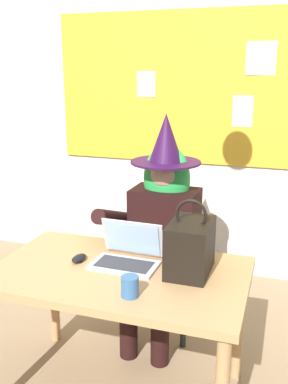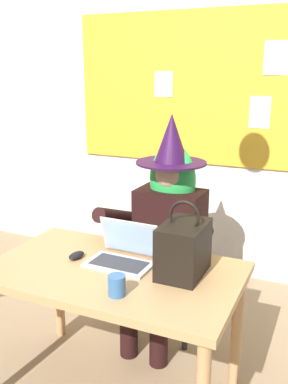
{
  "view_description": "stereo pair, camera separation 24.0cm",
  "coord_description": "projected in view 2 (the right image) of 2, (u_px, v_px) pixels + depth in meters",
  "views": [
    {
      "loc": [
        0.71,
        -1.8,
        1.69
      ],
      "look_at": [
        -0.02,
        0.4,
        1.05
      ],
      "focal_mm": 40.87,
      "sensor_mm": 36.0,
      "label": 1
    },
    {
      "loc": [
        0.93,
        -1.71,
        1.69
      ],
      "look_at": [
        -0.02,
        0.4,
        1.05
      ],
      "focal_mm": 40.87,
      "sensor_mm": 36.0,
      "label": 2
    }
  ],
  "objects": [
    {
      "name": "wall_back_bulletin",
      "position": [
        218.0,
        101.0,
        3.48
      ],
      "size": [
        5.67,
        1.88,
        2.9
      ],
      "color": "silver",
      "rests_on": "ground"
    },
    {
      "name": "desk_main",
      "position": [
        114.0,
        285.0,
        2.23
      ],
      "size": [
        1.28,
        0.76,
        0.72
      ],
      "rotation": [
        0.0,
        0.0,
        0.0
      ],
      "color": "tan",
      "rests_on": "ground"
    },
    {
      "name": "chair_at_desk",
      "position": [
        172.0,
        255.0,
        2.9
      ],
      "size": [
        0.45,
        0.45,
        0.9
      ],
      "rotation": [
        0.0,
        0.0,
        -1.51
      ],
      "color": "#4C1E19",
      "rests_on": "ground"
    },
    {
      "name": "person_costumed",
      "position": [
        166.0,
        220.0,
        2.72
      ],
      "size": [
        0.61,
        0.69,
        1.45
      ],
      "rotation": [
        0.0,
        0.0,
        -1.6
      ],
      "color": "black",
      "rests_on": "ground"
    },
    {
      "name": "laptop",
      "position": [
        123.0,
        254.0,
        2.28
      ],
      "size": [
        0.34,
        0.27,
        0.21
      ],
      "rotation": [
        0.0,
        0.0,
        -0.03
      ],
      "color": "#B7B7BC",
      "rests_on": "desk_main"
    },
    {
      "name": "computer_mouse",
      "position": [
        76.0,
        255.0,
        2.33
      ],
      "size": [
        0.07,
        0.11,
        0.03
      ],
      "primitive_type": "ellipsoid",
      "rotation": [
        0.0,
        0.0,
        -0.12
      ],
      "color": "black",
      "rests_on": "desk_main"
    },
    {
      "name": "handbag",
      "position": [
        184.0,
        248.0,
        2.12
      ],
      "size": [
        0.2,
        0.3,
        0.38
      ],
      "rotation": [
        0.0,
        0.0,
        -0.06
      ],
      "color": "black",
      "rests_on": "desk_main"
    },
    {
      "name": "coffee_mug",
      "position": [
        117.0,
        285.0,
        1.94
      ],
      "size": [
        0.08,
        0.08,
        0.09
      ],
      "primitive_type": "cylinder",
      "color": "#336099",
      "rests_on": "desk_main"
    }
  ]
}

